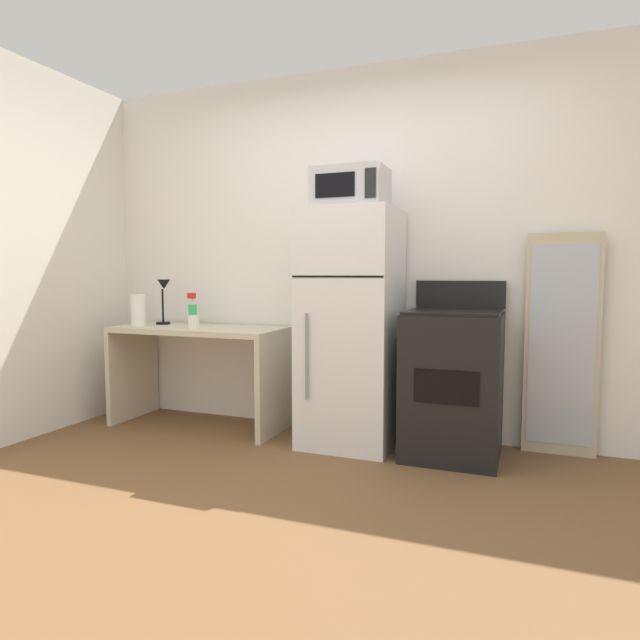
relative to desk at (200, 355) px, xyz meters
The scene contains 11 objects.
ground_plane 1.90m from the desk, 47.56° to the right, with size 12.00×12.00×0.00m, color brown.
wall_back_white 1.49m from the desk, 16.14° to the left, with size 5.00×0.10×2.60m, color white.
desk is the anchor object (origin of this frame).
desk_lamp 0.59m from the desk, 169.63° to the left, with size 0.14×0.12×0.35m.
coffee_mug 0.29m from the desk, 74.92° to the right, with size 0.08×0.08×0.10m, color white.
spray_bottle 0.37m from the desk, 138.41° to the left, with size 0.06×0.06×0.25m.
paper_towel_roll 0.60m from the desk, 169.83° to the right, with size 0.11×0.11×0.24m, color white.
refrigerator 1.22m from the desk, ahead, with size 0.60×0.62×1.57m.
microwave 1.67m from the desk, ahead, with size 0.46×0.35×0.26m.
oven_range 1.87m from the desk, ahead, with size 0.58×0.61×1.10m.
leaning_mirror 2.52m from the desk, ahead, with size 0.44×0.03×1.40m.
Camera 1 is at (1.07, -2.10, 1.14)m, focal length 30.44 mm.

